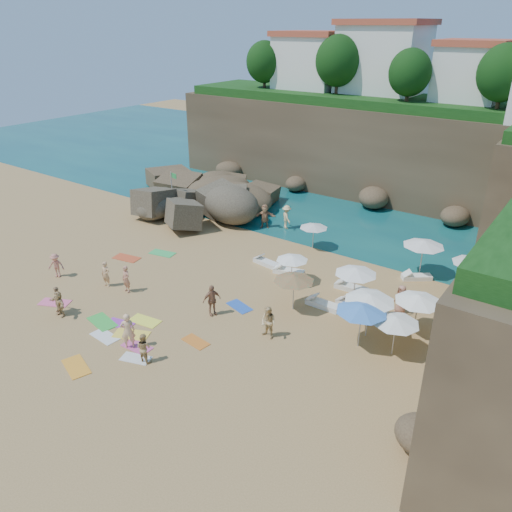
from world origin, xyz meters
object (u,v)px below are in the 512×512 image
Objects in this scene: parasol_1 at (424,243)px; lounger_0 at (266,263)px; parasol_0 at (314,226)px; person_stand_5 at (265,216)px; person_stand_0 at (106,274)px; rock_outcrop at (193,218)px; parasol_2 at (473,260)px; person_stand_4 at (401,299)px; person_stand_6 at (128,331)px; person_stand_1 at (144,348)px; person_stand_2 at (287,217)px; flag_pole at (173,187)px; person_stand_3 at (212,300)px.

parasol_1 is 1.38× the size of lounger_0.
parasol_0 is 1.06× the size of person_stand_5.
person_stand_5 reaches higher than person_stand_0.
rock_outcrop is at bearing 167.34° from lounger_0.
person_stand_0 is (-18.22, -12.14, -1.28)m from parasol_2.
parasol_2 reaches higher than person_stand_4.
parasol_1 is 1.33× the size of person_stand_6.
rock_outcrop reaches higher than person_stand_1.
parasol_2 is at bearing -128.36° from person_stand_1.
person_stand_0 is (-6.26, -8.15, 0.67)m from lounger_0.
parasol_1 is at bearing -119.30° from person_stand_1.
person_stand_4 is (0.66, -5.18, -1.39)m from parasol_1.
parasol_1 is 11.43m from person_stand_2.
flag_pole is 2.39× the size of person_stand_1.
lounger_0 is (11.89, -3.59, -2.17)m from flag_pole.
parasol_1 is 10.14m from lounger_0.
person_stand_6 is (-9.75, -10.98, 0.12)m from person_stand_4.
person_stand_3 is at bearing -134.79° from parasol_2.
parasol_0 is (13.09, 0.56, -0.58)m from flag_pole.
lounger_0 is at bearing -83.86° from person_stand_5.
person_stand_1 is at bearing 140.13° from person_stand_2.
parasol_2 is 21.93m from person_stand_0.
parasol_2 is 5.43m from person_stand_4.
parasol_1 is at bearing -166.73° from person_stand_6.
lounger_0 is 0.99× the size of person_stand_5.
parasol_0 is 9.65m from person_stand_4.
person_stand_5 is 0.98× the size of person_stand_6.
person_stand_6 reaches higher than rock_outcrop.
person_stand_3 is at bearing -153.48° from person_stand_6.
lounger_0 is at bearing -161.54° from parasol_2.
person_stand_2 is (-2.37, 6.27, 0.80)m from lounger_0.
person_stand_5 is at bearing -78.15° from person_stand_1.
person_stand_1 is (0.02, -16.16, -0.97)m from parasol_0.
person_stand_6 reaches higher than person_stand_3.
person_stand_5 reaches higher than lounger_0.
parasol_1 is 1.52× the size of person_stand_4.
person_stand_6 is (2.13, -17.94, 0.02)m from person_stand_2.
person_stand_5 reaches higher than person_stand_1.
person_stand_6 is at bearing -95.21° from parasol_0.
person_stand_5 is at bearing 175.56° from parasol_1.
parasol_0 is 1.05× the size of person_stand_2.
parasol_1 reaches higher than person_stand_1.
parasol_2 is (3.11, -0.49, -0.14)m from parasol_1.
person_stand_3 reaches higher than person_stand_1.
parasol_1 reaches higher than person_stand_3.
flag_pole is at bearing -161.61° from person_stand_4.
rock_outcrop is at bearing 69.58° from person_stand_3.
person_stand_3 reaches higher than lounger_0.
person_stand_6 is (-9.09, -16.16, -1.27)m from parasol_1.
person_stand_6 is at bearing -172.74° from person_stand_3.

